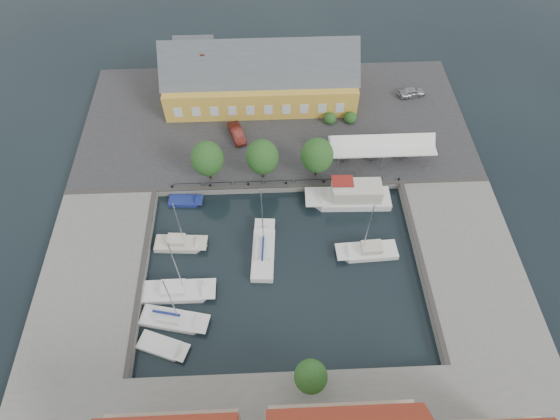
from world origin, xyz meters
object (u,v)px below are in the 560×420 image
Objects in this scene: car_red at (237,133)px; west_boat_d at (173,320)px; warehouse at (256,78)px; west_boat_b at (180,244)px; center_sailboat at (263,252)px; trawler at (351,197)px; east_boat_b at (368,252)px; launch_sw at (163,347)px; launch_nw at (185,201)px; car_silver at (412,92)px; west_boat_c at (178,292)px; tent_canopy at (382,146)px.

car_red is 28.15m from west_boat_d.
warehouse reaches higher than west_boat_d.
warehouse reaches higher than west_boat_b.
center_sailboat is 13.82m from trawler.
west_boat_b is at bearing 174.96° from east_boat_b.
launch_sw reaches higher than launch_nw.
west_boat_d reaches higher than car_red.
trawler is (-11.88, -19.44, -0.70)m from car_silver.
car_red is 12.76m from launch_nw.
west_boat_d is (-21.68, -15.78, -0.75)m from trawler.
car_silver is 0.40× the size of west_boat_d.
launch_nw is (-22.74, 8.77, -0.17)m from east_boat_b.
warehouse is 31.31m from east_boat_b.
launch_nw is (0.10, 6.75, -0.17)m from west_boat_b.
launch_sw is (-0.88, -2.89, -0.18)m from west_boat_d.
warehouse is 24.01m from car_silver.
center_sailboat is (3.37, -19.02, -1.39)m from car_red.
car_silver is at bearing 43.59° from west_boat_c.
center_sailboat reaches higher than car_red.
car_silver is 22.79m from trawler.
west_boat_c is (-6.54, -23.87, -1.49)m from car_red.
west_boat_b is 6.75m from launch_nw.
car_red is 0.44× the size of east_boat_b.
car_red reaches higher than launch_sw.
car_silver is at bearing 60.98° from tent_canopy.
trawler is at bearing 15.25° from west_boat_b.
launch_sw is at bearing -140.38° from trawler.
west_boat_d is 16.59m from launch_nw.
east_boat_b is 1.76× the size of launch_sw.
warehouse is 4.86× the size of launch_sw.
west_boat_c reaches higher than west_boat_b.
warehouse is 2.52× the size of trawler.
east_boat_b is 24.37m from launch_nw.
trawler is (-4.63, -6.36, -2.67)m from tent_canopy.
launch_nw is at bearing 89.19° from west_boat_b.
west_boat_b is at bearing -129.54° from car_red.
center_sailboat is 13.05m from west_boat_d.
car_silver is 35.75m from center_sailboat.
west_boat_c reaches higher than tent_canopy.
west_boat_b reaches higher than launch_nw.
launch_nw is at bearing 87.49° from launch_sw.
car_red is 0.40× the size of west_boat_c.
west_boat_b is at bearing 115.86° from car_silver.
west_boat_d is at bearing -140.63° from center_sailboat.
car_silver reaches higher than launch_sw.
launch_nw is (-0.20, 13.16, -0.17)m from west_boat_c.
car_red is at bearing -109.01° from warehouse.
east_boat_b is at bearing 18.99° from west_boat_d.
center_sailboat is 2.03× the size of launch_sw.
center_sailboat is 2.57× the size of launch_nw.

